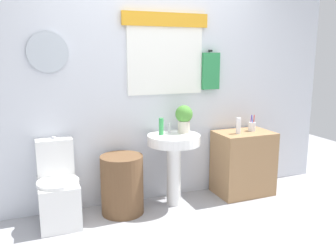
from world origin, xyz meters
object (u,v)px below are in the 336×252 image
toilet (58,191)px  toothbrush_cup (252,126)px  wooden_cabinet (243,163)px  laundry_hamper (122,185)px  soap_bottle (161,126)px  lotion_bottle (238,126)px  potted_plant (184,117)px  pedestal_sink (174,151)px

toilet → toothbrush_cup: size_ratio=4.36×
wooden_cabinet → toothbrush_cup: 0.43m
toothbrush_cup → laundry_hamper: bearing=-179.3°
soap_bottle → lotion_bottle: bearing=-5.9°
potted_plant → toothbrush_cup: 0.85m
toilet → wooden_cabinet: size_ratio=1.12×
toothbrush_cup → lotion_bottle: bearing=-164.8°
potted_plant → soap_bottle: bearing=-177.8°
toilet → laundry_hamper: (0.62, -0.04, -0.01)m
laundry_hamper → lotion_bottle: (1.31, -0.04, 0.51)m
soap_bottle → potted_plant: bearing=2.2°
toilet → soap_bottle: size_ratio=4.59×
potted_plant → toothbrush_cup: size_ratio=1.58×
laundry_hamper → toothbrush_cup: size_ratio=3.22×
wooden_cabinet → soap_bottle: soap_bottle is taller
toilet → pedestal_sink: (1.17, -0.04, 0.28)m
lotion_bottle → toothbrush_cup: bearing=15.2°
lotion_bottle → potted_plant: bearing=170.7°
soap_bottle → toothbrush_cup: soap_bottle is taller
potted_plant → wooden_cabinet: bearing=-4.8°
wooden_cabinet → lotion_bottle: 0.46m
pedestal_sink → wooden_cabinet: bearing=-0.0°
toilet → pedestal_sink: 1.21m
wooden_cabinet → potted_plant: potted_plant is taller
pedestal_sink → lotion_bottle: 0.78m
wooden_cabinet → potted_plant: size_ratio=2.47×
toothbrush_cup → toilet: bearing=179.6°
potted_plant → toilet: bearing=-179.0°
soap_bottle → pedestal_sink: bearing=-22.6°
laundry_hamper → pedestal_sink: size_ratio=0.78×
soap_bottle → potted_plant: (0.26, 0.01, 0.08)m
toilet → pedestal_sink: size_ratio=1.06×
laundry_hamper → toothbrush_cup: bearing=0.7°
wooden_cabinet → toilet: bearing=179.0°
wooden_cabinet → potted_plant: (-0.72, 0.06, 0.57)m
laundry_hamper → soap_bottle: size_ratio=3.39×
soap_bottle → toothbrush_cup: bearing=-1.6°
pedestal_sink → toilet: bearing=178.2°
toothbrush_cup → pedestal_sink: bearing=-178.8°
wooden_cabinet → toothbrush_cup: toothbrush_cup is taller
wooden_cabinet → potted_plant: bearing=175.2°
pedestal_sink → lotion_bottle: (0.75, -0.04, 0.22)m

